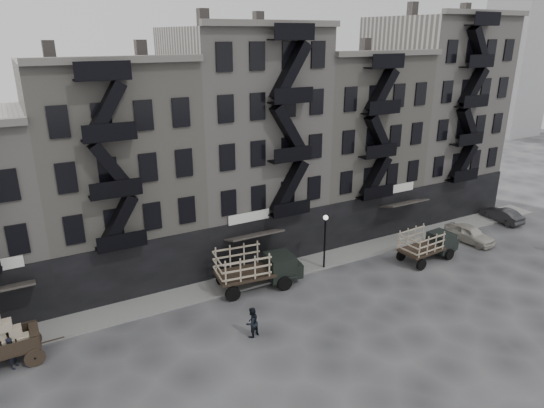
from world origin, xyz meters
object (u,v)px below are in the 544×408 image
car_east (470,234)px  stake_truck_west (256,265)px  car_far (502,215)px  stake_truck_east (428,242)px  pedestrian_mid (252,322)px  pedestrian_west (12,353)px

car_east → stake_truck_west: bearing=167.5°
stake_truck_west → car_far: size_ratio=1.53×
stake_truck_east → car_far: (12.06, 2.51, -0.82)m
pedestrian_mid → stake_truck_west: bearing=-138.9°
pedestrian_mid → pedestrian_west: bearing=-35.3°
stake_truck_east → pedestrian_west: 28.61m
stake_truck_east → pedestrian_west: stake_truck_east is taller
car_east → pedestrian_west: size_ratio=2.36×
stake_truck_west → stake_truck_east: size_ratio=1.15×
car_east → stake_truck_east: bearing=-179.6°
pedestrian_west → pedestrian_mid: bearing=-74.6°
pedestrian_west → car_far: bearing=-56.3°
stake_truck_west → pedestrian_mid: 5.80m
car_far → pedestrian_west: pedestrian_west is taller
car_far → stake_truck_west: bearing=2.3°
car_east → car_far: (6.44, 1.75, -0.06)m
stake_truck_west → stake_truck_east: (13.56, -2.49, -0.21)m
stake_truck_east → car_east: bearing=3.2°
stake_truck_east → stake_truck_west: bearing=165.1°
pedestrian_west → pedestrian_mid: (12.17, -3.53, 0.02)m
stake_truck_east → car_east: (5.62, 0.76, -0.76)m
stake_truck_west → stake_truck_east: stake_truck_west is taller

